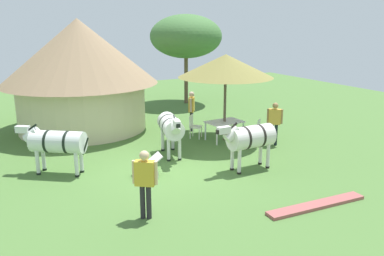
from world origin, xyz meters
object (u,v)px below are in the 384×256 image
(guest_beside_umbrella, at_px, (192,107))
(standing_watcher, at_px, (145,178))
(patio_chair_west_end, at_px, (256,130))
(zebra_by_umbrella, at_px, (56,142))
(shade_umbrella, at_px, (226,66))
(zebra_toward_hut, at_px, (171,127))
(thatched_hut, at_px, (80,70))
(patio_chair_east_end, at_px, (194,125))
(zebra_nearest_camera, at_px, (250,138))
(patio_dining_table, at_px, (224,123))
(acacia_tree_left_background, at_px, (186,36))
(guest_behind_table, at_px, (275,120))
(striped_lounge_chair, at_px, (148,168))

(guest_beside_umbrella, distance_m, standing_watcher, 7.79)
(patio_chair_west_end, distance_m, zebra_by_umbrella, 7.09)
(shade_umbrella, height_order, zebra_toward_hut, shade_umbrella)
(shade_umbrella, relative_size, patio_chair_west_end, 3.91)
(guest_beside_umbrella, bearing_deg, zebra_toward_hut, -5.01)
(thatched_hut, height_order, patio_chair_east_end, thatched_hut)
(guest_beside_umbrella, xyz_separation_m, zebra_by_umbrella, (-5.78, -2.49, -0.02))
(zebra_nearest_camera, distance_m, zebra_toward_hut, 2.77)
(patio_dining_table, xyz_separation_m, guest_beside_umbrella, (-0.48, 1.80, 0.33))
(guest_beside_umbrella, height_order, zebra_nearest_camera, guest_beside_umbrella)
(zebra_nearest_camera, relative_size, zebra_toward_hut, 0.99)
(patio_dining_table, bearing_deg, shade_umbrella, 135.00)
(acacia_tree_left_background, bearing_deg, guest_behind_table, -94.69)
(patio_dining_table, height_order, zebra_toward_hut, zebra_toward_hut)
(patio_chair_west_end, distance_m, acacia_tree_left_background, 8.73)
(zebra_toward_hut, bearing_deg, guest_behind_table, -175.91)
(shade_umbrella, bearing_deg, guest_beside_umbrella, 104.82)
(patio_dining_table, bearing_deg, thatched_hut, 136.35)
(shade_umbrella, distance_m, guest_behind_table, 2.66)
(patio_chair_west_end, height_order, striped_lounge_chair, patio_chair_west_end)
(zebra_toward_hut, bearing_deg, acacia_tree_left_background, -106.43)
(shade_umbrella, bearing_deg, patio_dining_table, -45.00)
(guest_behind_table, height_order, zebra_nearest_camera, guest_behind_table)
(guest_beside_umbrella, bearing_deg, striped_lounge_chair, -7.09)
(guest_behind_table, bearing_deg, zebra_by_umbrella, 36.82)
(striped_lounge_chair, bearing_deg, guest_behind_table, -74.07)
(patio_dining_table, height_order, striped_lounge_chair, patio_dining_table)
(patio_chair_west_end, bearing_deg, guest_behind_table, -89.87)
(patio_chair_west_end, bearing_deg, patio_dining_table, 90.00)
(zebra_nearest_camera, bearing_deg, thatched_hut, 24.36)
(patio_dining_table, bearing_deg, zebra_nearest_camera, -108.33)
(zebra_by_umbrella, bearing_deg, guest_behind_table, -59.97)
(shade_umbrella, distance_m, patio_chair_east_end, 2.61)
(guest_beside_umbrella, distance_m, zebra_nearest_camera, 4.86)
(guest_behind_table, height_order, acacia_tree_left_background, acacia_tree_left_background)
(standing_watcher, height_order, zebra_toward_hut, standing_watcher)
(striped_lounge_chair, relative_size, zebra_by_umbrella, 0.44)
(shade_umbrella, height_order, zebra_nearest_camera, shade_umbrella)
(patio_chair_east_end, height_order, zebra_toward_hut, zebra_toward_hut)
(standing_watcher, xyz_separation_m, striped_lounge_chair, (0.99, 2.42, -0.73))
(zebra_nearest_camera, xyz_separation_m, zebra_toward_hut, (-1.58, 2.27, 0.00))
(standing_watcher, bearing_deg, patio_chair_west_end, 67.29)
(patio_dining_table, height_order, patio_chair_west_end, patio_chair_west_end)
(guest_beside_umbrella, relative_size, guest_behind_table, 1.03)
(shade_umbrella, relative_size, patio_chair_east_end, 3.91)
(shade_umbrella, relative_size, acacia_tree_left_background, 0.73)
(standing_watcher, distance_m, zebra_nearest_camera, 4.25)
(thatched_hut, bearing_deg, standing_watcher, -93.79)
(thatched_hut, relative_size, acacia_tree_left_background, 1.32)
(patio_chair_east_end, bearing_deg, shade_umbrella, 90.00)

